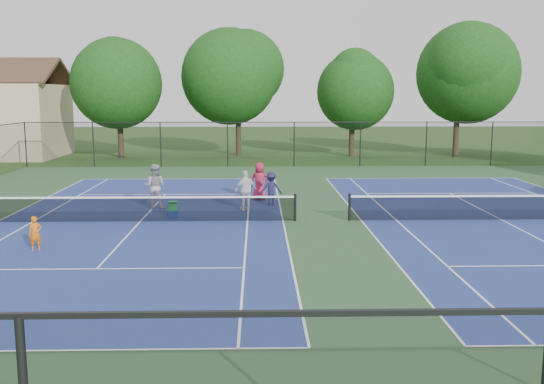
{
  "coord_description": "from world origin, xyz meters",
  "views": [
    {
      "loc": [
        -2.5,
        -22.87,
        4.82
      ],
      "look_at": [
        -1.97,
        -1.0,
        1.3
      ],
      "focal_mm": 40.0,
      "sensor_mm": 36.0,
      "label": 1
    }
  ],
  "objects_px": {
    "tree_back_d": "(459,68)",
    "ball_hopper": "(173,206)",
    "tree_back_c": "(353,86)",
    "ball_crate": "(173,214)",
    "bystander_a": "(246,190)",
    "instructor": "(155,186)",
    "child_player": "(35,233)",
    "bystander_c": "(260,181)",
    "tree_back_a": "(118,78)",
    "tree_back_b": "(238,72)",
    "bystander_b": "(271,189)"
  },
  "relations": [
    {
      "from": "tree_back_d",
      "to": "bystander_c",
      "type": "bearing_deg",
      "value": -128.66
    },
    {
      "from": "instructor",
      "to": "ball_hopper",
      "type": "relative_size",
      "value": 5.17
    },
    {
      "from": "tree_back_d",
      "to": "instructor",
      "type": "height_order",
      "value": "tree_back_d"
    },
    {
      "from": "tree_back_b",
      "to": "bystander_b",
      "type": "relative_size",
      "value": 6.79
    },
    {
      "from": "bystander_c",
      "to": "ball_crate",
      "type": "height_order",
      "value": "bystander_c"
    },
    {
      "from": "tree_back_d",
      "to": "tree_back_b",
      "type": "bearing_deg",
      "value": 173.29
    },
    {
      "from": "instructor",
      "to": "bystander_b",
      "type": "xyz_separation_m",
      "value": [
        4.99,
        0.6,
        -0.21
      ]
    },
    {
      "from": "tree_back_c",
      "to": "bystander_a",
      "type": "xyz_separation_m",
      "value": [
        -8.0,
        -22.69,
        -4.63
      ]
    },
    {
      "from": "tree_back_a",
      "to": "tree_back_d",
      "type": "height_order",
      "value": "tree_back_d"
    },
    {
      "from": "ball_crate",
      "to": "ball_hopper",
      "type": "distance_m",
      "value": 0.32
    },
    {
      "from": "bystander_a",
      "to": "bystander_c",
      "type": "relative_size",
      "value": 0.97
    },
    {
      "from": "child_player",
      "to": "bystander_b",
      "type": "height_order",
      "value": "bystander_b"
    },
    {
      "from": "tree_back_c",
      "to": "ball_crate",
      "type": "height_order",
      "value": "tree_back_c"
    },
    {
      "from": "ball_crate",
      "to": "ball_hopper",
      "type": "bearing_deg",
      "value": -90.0
    },
    {
      "from": "tree_back_a",
      "to": "tree_back_b",
      "type": "bearing_deg",
      "value": 12.53
    },
    {
      "from": "ball_hopper",
      "to": "instructor",
      "type": "bearing_deg",
      "value": 117.65
    },
    {
      "from": "bystander_c",
      "to": "tree_back_a",
      "type": "bearing_deg",
      "value": -49.53
    },
    {
      "from": "bystander_a",
      "to": "ball_crate",
      "type": "bearing_deg",
      "value": -0.89
    },
    {
      "from": "bystander_c",
      "to": "ball_crate",
      "type": "bearing_deg",
      "value": 60.0
    },
    {
      "from": "instructor",
      "to": "bystander_a",
      "type": "distance_m",
      "value": 3.92
    },
    {
      "from": "tree_back_c",
      "to": "child_player",
      "type": "height_order",
      "value": "tree_back_c"
    },
    {
      "from": "bystander_a",
      "to": "ball_hopper",
      "type": "height_order",
      "value": "bystander_a"
    },
    {
      "from": "tree_back_d",
      "to": "bystander_a",
      "type": "xyz_separation_m",
      "value": [
        -16.0,
        -21.69,
        -5.98
      ]
    },
    {
      "from": "tree_back_d",
      "to": "child_player",
      "type": "relative_size",
      "value": 9.55
    },
    {
      "from": "child_player",
      "to": "instructor",
      "type": "xyz_separation_m",
      "value": [
        2.56,
        7.05,
        0.41
      ]
    },
    {
      "from": "tree_back_a",
      "to": "tree_back_b",
      "type": "relative_size",
      "value": 0.91
    },
    {
      "from": "tree_back_c",
      "to": "bystander_b",
      "type": "height_order",
      "value": "tree_back_c"
    },
    {
      "from": "tree_back_a",
      "to": "child_player",
      "type": "xyz_separation_m",
      "value": [
        3.56,
        -28.26,
        -5.5
      ]
    },
    {
      "from": "tree_back_c",
      "to": "ball_crate",
      "type": "xyz_separation_m",
      "value": [
        -10.87,
        -24.15,
        -5.34
      ]
    },
    {
      "from": "tree_back_b",
      "to": "tree_back_d",
      "type": "distance_m",
      "value": 17.12
    },
    {
      "from": "tree_back_b",
      "to": "bystander_c",
      "type": "relative_size",
      "value": 5.73
    },
    {
      "from": "bystander_a",
      "to": "ball_crate",
      "type": "relative_size",
      "value": 4.13
    },
    {
      "from": "ball_crate",
      "to": "tree_back_c",
      "type": "bearing_deg",
      "value": 65.77
    },
    {
      "from": "tree_back_b",
      "to": "instructor",
      "type": "height_order",
      "value": "tree_back_b"
    },
    {
      "from": "bystander_c",
      "to": "ball_crate",
      "type": "relative_size",
      "value": 4.25
    },
    {
      "from": "bystander_c",
      "to": "ball_hopper",
      "type": "xyz_separation_m",
      "value": [
        -3.47,
        -3.91,
        -0.42
      ]
    },
    {
      "from": "tree_back_a",
      "to": "bystander_b",
      "type": "distance_m",
      "value": 24.0
    },
    {
      "from": "bystander_b",
      "to": "tree_back_c",
      "type": "bearing_deg",
      "value": -112.51
    },
    {
      "from": "bystander_b",
      "to": "tree_back_a",
      "type": "bearing_deg",
      "value": -66.5
    },
    {
      "from": "bystander_c",
      "to": "child_player",
      "type": "bearing_deg",
      "value": 63.6
    },
    {
      "from": "tree_back_c",
      "to": "bystander_a",
      "type": "height_order",
      "value": "tree_back_c"
    },
    {
      "from": "tree_back_d",
      "to": "bystander_a",
      "type": "relative_size",
      "value": 6.1
    },
    {
      "from": "child_player",
      "to": "instructor",
      "type": "bearing_deg",
      "value": 49.88
    },
    {
      "from": "tree_back_d",
      "to": "ball_hopper",
      "type": "distance_m",
      "value": 30.54
    },
    {
      "from": "tree_back_b",
      "to": "bystander_b",
      "type": "distance_m",
      "value": 23.45
    },
    {
      "from": "child_player",
      "to": "bystander_a",
      "type": "height_order",
      "value": "bystander_a"
    },
    {
      "from": "ball_crate",
      "to": "tree_back_a",
      "type": "bearing_deg",
      "value": 107.12
    },
    {
      "from": "bystander_c",
      "to": "tree_back_d",
      "type": "bearing_deg",
      "value": -117.06
    },
    {
      "from": "child_player",
      "to": "bystander_b",
      "type": "bearing_deg",
      "value": 25.19
    },
    {
      "from": "tree_back_d",
      "to": "ball_hopper",
      "type": "height_order",
      "value": "tree_back_d"
    }
  ]
}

